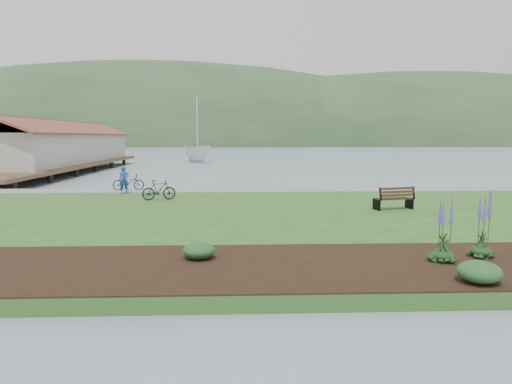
% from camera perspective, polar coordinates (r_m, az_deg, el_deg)
% --- Properties ---
extents(ground, '(600.00, 600.00, 0.00)m').
position_cam_1_polar(ground, '(21.56, 1.34, -2.97)').
color(ground, gray).
rests_on(ground, ground).
extents(lawn, '(34.00, 20.00, 0.40)m').
position_cam_1_polar(lawn, '(19.56, 1.71, -3.40)').
color(lawn, '#2B5B20').
rests_on(lawn, ground).
extents(shoreline_path, '(34.00, 2.20, 0.03)m').
position_cam_1_polar(shoreline_path, '(28.32, 0.47, 0.26)').
color(shoreline_path, gray).
rests_on(shoreline_path, lawn).
extents(garden_bed, '(24.00, 4.40, 0.04)m').
position_cam_1_polar(garden_bed, '(12.64, 18.13, -8.52)').
color(garden_bed, black).
rests_on(garden_bed, lawn).
extents(far_hillside, '(580.00, 80.00, 38.00)m').
position_cam_1_polar(far_hillside, '(192.42, 4.14, 5.83)').
color(far_hillside, '#2D4E2C').
rests_on(far_hillside, ground).
extents(pier_pavilion, '(8.00, 36.00, 5.40)m').
position_cam_1_polar(pier_pavilion, '(52.18, -23.31, 5.21)').
color(pier_pavilion, '#4C3826').
rests_on(pier_pavilion, ground).
extents(park_bench, '(1.88, 1.11, 1.09)m').
position_cam_1_polar(park_bench, '(21.69, 16.95, -0.70)').
color(park_bench, '#311C13').
rests_on(park_bench, lawn).
extents(person, '(0.74, 0.56, 1.85)m').
position_cam_1_polar(person, '(27.64, -16.19, 1.72)').
color(person, navy).
rests_on(person, lawn).
extents(bicycle_a, '(0.91, 1.99, 1.00)m').
position_cam_1_polar(bicycle_a, '(29.34, -15.66, 1.19)').
color(bicycle_a, black).
rests_on(bicycle_a, lawn).
extents(bicycle_b, '(0.99, 1.81, 1.05)m').
position_cam_1_polar(bicycle_b, '(24.42, -12.04, 0.24)').
color(bicycle_b, black).
rests_on(bicycle_b, lawn).
extents(sailboat, '(15.42, 15.49, 29.56)m').
position_cam_1_polar(sailboat, '(65.90, -7.29, 3.67)').
color(sailboat, silver).
rests_on(sailboat, ground).
extents(pannier, '(0.19, 0.27, 0.28)m').
position_cam_1_polar(pannier, '(28.05, -11.90, 0.30)').
color(pannier, gold).
rests_on(pannier, lawn).
extents(echium_0, '(0.62, 0.62, 1.74)m').
position_cam_1_polar(echium_0, '(13.03, 22.38, -5.28)').
color(echium_0, '#133312').
rests_on(echium_0, garden_bed).
extents(echium_1, '(0.62, 0.62, 1.95)m').
position_cam_1_polar(echium_1, '(13.92, 26.46, -4.33)').
color(echium_1, '#133312').
rests_on(echium_1, garden_bed).
extents(shrub_0, '(0.88, 0.88, 0.44)m').
position_cam_1_polar(shrub_0, '(12.49, -7.12, -7.26)').
color(shrub_0, '#1E4C21').
rests_on(shrub_0, garden_bed).
extents(shrub_1, '(0.97, 0.97, 0.49)m').
position_cam_1_polar(shrub_1, '(11.58, 26.15, -8.95)').
color(shrub_1, '#1E4C21').
rests_on(shrub_1, garden_bed).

